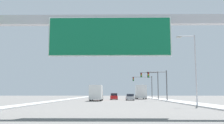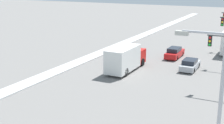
{
  "view_description": "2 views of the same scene",
  "coord_description": "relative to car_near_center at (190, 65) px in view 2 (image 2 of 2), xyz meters",
  "views": [
    {
      "loc": [
        0.45,
        -0.34,
        1.55
      ],
      "look_at": [
        0.0,
        28.42,
        5.14
      ],
      "focal_mm": 40.0,
      "sensor_mm": 36.0,
      "label": 1
    },
    {
      "loc": [
        12.01,
        16.58,
        10.93
      ],
      "look_at": [
        -1.22,
        42.23,
        3.27
      ],
      "focal_mm": 50.0,
      "sensor_mm": 36.0,
      "label": 2
    }
  ],
  "objects": [
    {
      "name": "truck_box_primary",
      "position": [
        -7.0,
        -4.06,
        0.92
      ],
      "size": [
        2.36,
        7.71,
        3.08
      ],
      "color": "red",
      "rests_on": "ground"
    },
    {
      "name": "car_near_center",
      "position": [
        0.0,
        0.0,
        0.0
      ],
      "size": [
        1.71,
        4.27,
        1.37
      ],
      "color": "#A5A8AD",
      "rests_on": "ground"
    },
    {
      "name": "street_lamp_right",
      "position": [
        6.58,
        -23.76,
        4.5
      ],
      "size": [
        2.33,
        0.28,
        8.82
      ],
      "color": "#B2B2B7",
      "rests_on": "ground"
    },
    {
      "name": "median_strip_left",
      "position": [
        -14.25,
        5.71,
        -0.58
      ],
      "size": [
        2.0,
        120.0,
        0.15
      ],
      "color": "#B5B5B5",
      "rests_on": "ground"
    },
    {
      "name": "car_near_left",
      "position": [
        -3.5,
        5.21,
        0.06
      ],
      "size": [
        1.71,
        4.67,
        1.51
      ],
      "color": "red",
      "rests_on": "ground"
    }
  ]
}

